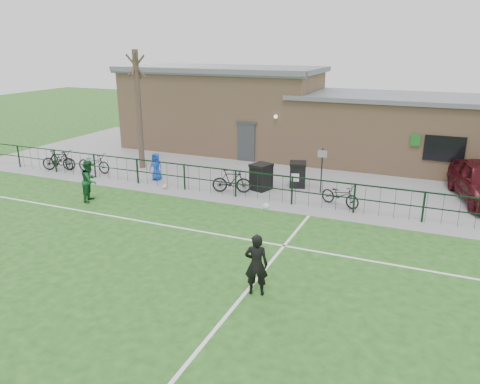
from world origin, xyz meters
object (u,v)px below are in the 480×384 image
at_px(bicycle_c, 94,163).
at_px(spectator_child, 156,166).
at_px(bare_tree, 139,111).
at_px(bicycle_b, 59,160).
at_px(bicycle_d, 232,181).
at_px(wheelie_bin_left, 261,178).
at_px(bicycle_a, 62,159).
at_px(ball_ground, 165,187).
at_px(wheelie_bin_right, 298,175).
at_px(sign_post, 322,171).
at_px(bicycle_e, 340,195).
at_px(outfield_player, 90,181).

relative_size(bicycle_c, spectator_child, 1.42).
bearing_deg(bare_tree, spectator_child, -40.25).
height_order(bicycle_b, bicycle_c, bicycle_b).
bearing_deg(bicycle_d, wheelie_bin_left, -66.41).
xyz_separation_m(bicycle_a, bicycle_b, (0.17, -0.40, 0.03)).
relative_size(bicycle_a, bicycle_d, 1.09).
relative_size(bicycle_a, ball_ground, 8.15).
height_order(wheelie_bin_right, sign_post, sign_post).
distance_m(bicycle_e, spectator_child, 8.87).
bearing_deg(bicycle_a, bare_tree, -52.63).
xyz_separation_m(bicycle_b, bicycle_d, (9.70, 0.14, -0.01)).
height_order(outfield_player, ball_ground, outfield_player).
xyz_separation_m(wheelie_bin_left, spectator_child, (-5.17, -0.54, 0.11)).
relative_size(bare_tree, bicycle_c, 3.18).
height_order(wheelie_bin_right, bicycle_b, wheelie_bin_right).
bearing_deg(wheelie_bin_left, bare_tree, -171.05).
distance_m(bicycle_b, outfield_player, 5.69).
xyz_separation_m(bare_tree, bicycle_e, (10.84, -1.91, -2.53)).
bearing_deg(bicycle_a, wheelie_bin_right, -69.74).
height_order(bicycle_b, bicycle_d, bicycle_b).
bearing_deg(bicycle_a, sign_post, -72.69).
height_order(bicycle_a, bicycle_c, bicycle_c).
xyz_separation_m(wheelie_bin_left, sign_post, (2.57, 0.59, 0.45)).
bearing_deg(bicycle_c, bicycle_e, -91.69).
bearing_deg(spectator_child, wheelie_bin_right, 10.33).
distance_m(bicycle_a, bicycle_b, 0.43).
distance_m(bicycle_c, spectator_child, 3.64).
height_order(bicycle_c, bicycle_e, bicycle_c).
bearing_deg(wheelie_bin_right, ball_ground, -168.65).
relative_size(wheelie_bin_right, spectator_child, 0.80).
bearing_deg(outfield_player, bicycle_d, -73.68).
distance_m(bare_tree, bicycle_e, 11.29).
height_order(wheelie_bin_right, outfield_player, outfield_player).
bearing_deg(bicycle_d, bicycle_e, -105.82).
distance_m(wheelie_bin_right, ball_ground, 6.06).
bearing_deg(bicycle_d, bare_tree, 54.13).
distance_m(bare_tree, bicycle_d, 6.89).
height_order(bicycle_a, spectator_child, spectator_child).
distance_m(wheelie_bin_right, bicycle_e, 3.01).
height_order(bicycle_a, bicycle_e, bicycle_a).
height_order(sign_post, outfield_player, sign_post).
bearing_deg(bicycle_d, spectator_child, 67.54).
xyz_separation_m(wheelie_bin_right, ball_ground, (-5.40, -2.72, -0.43)).
bearing_deg(bicycle_a, bicycle_b, -144.87).
relative_size(wheelie_bin_right, outfield_player, 0.61).
xyz_separation_m(wheelie_bin_left, bicycle_c, (-8.80, -0.66, -0.05)).
bearing_deg(bare_tree, wheelie_bin_left, -9.04).
distance_m(wheelie_bin_left, bicycle_d, 1.38).
xyz_separation_m(spectator_child, outfield_player, (-0.85, -3.65, 0.18)).
height_order(bare_tree, bicycle_d, bare_tree).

